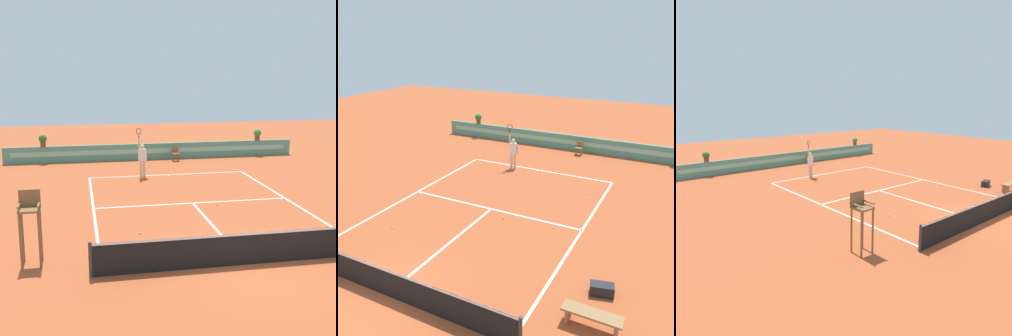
{
  "view_description": "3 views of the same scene",
  "coord_description": "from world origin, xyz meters",
  "views": [
    {
      "loc": [
        -4.61,
        -11.79,
        5.44
      ],
      "look_at": [
        -0.56,
        8.94,
        1.0
      ],
      "focal_mm": 49.83,
      "sensor_mm": 36.0,
      "label": 1
    },
    {
      "loc": [
        7.31,
        -6.4,
        7.37
      ],
      "look_at": [
        -0.56,
        8.94,
        1.0
      ],
      "focal_mm": 39.69,
      "sensor_mm": 36.0,
      "label": 2
    },
    {
      "loc": [
        -12.96,
        -6.41,
        5.16
      ],
      "look_at": [
        -0.56,
        8.94,
        1.0
      ],
      "focal_mm": 34.52,
      "sensor_mm": 36.0,
      "label": 3
    }
  ],
  "objects": [
    {
      "name": "bench_courtside",
      "position": [
        5.78,
        1.49,
        0.38
      ],
      "size": [
        1.6,
        0.44,
        0.51
      ],
      "color": "olive",
      "rests_on": "ground"
    },
    {
      "name": "tennis_ball_mid_court",
      "position": [
        3.36,
        9.82,
        0.03
      ],
      "size": [
        0.07,
        0.07,
        0.07
      ],
      "primitive_type": "sphere",
      "color": "#CCE033",
      "rests_on": "ground"
    },
    {
      "name": "tennis_ball_near_baseline",
      "position": [
        0.9,
        5.87,
        0.03
      ],
      "size": [
        0.07,
        0.07,
        0.07
      ],
      "primitive_type": "sphere",
      "color": "#CCE033",
      "rests_on": "ground"
    },
    {
      "name": "net",
      "position": [
        0.0,
        0.0,
        0.51
      ],
      "size": [
        8.92,
        0.1,
        1.0
      ],
      "color": "#333333",
      "rests_on": "ground"
    },
    {
      "name": "tennis_player",
      "position": [
        -1.41,
        11.47,
        1.05
      ],
      "size": [
        0.57,
        0.35,
        2.58
      ],
      "color": "beige",
      "rests_on": "ground"
    },
    {
      "name": "court_lines",
      "position": [
        0.0,
        6.72,
        0.0
      ],
      "size": [
        8.32,
        11.94,
        0.01
      ],
      "color": "white",
      "rests_on": "ground"
    },
    {
      "name": "ball_kid_chair",
      "position": [
        1.2,
        15.66,
        0.48
      ],
      "size": [
        0.44,
        0.44,
        0.85
      ],
      "color": "brown",
      "rests_on": "ground"
    },
    {
      "name": "tennis_ball_by_sideline",
      "position": [
        -2.66,
        3.11,
        0.03
      ],
      "size": [
        0.07,
        0.07,
        0.07
      ],
      "primitive_type": "sphere",
      "color": "#CCE033",
      "rests_on": "ground"
    },
    {
      "name": "gear_bag",
      "position": [
        5.7,
        2.96,
        0.18
      ],
      "size": [
        0.77,
        0.52,
        0.36
      ],
      "primitive_type": "cube",
      "rotation": [
        0.0,
        0.0,
        0.25
      ],
      "color": "black",
      "rests_on": "ground"
    },
    {
      "name": "ground_plane",
      "position": [
        0.0,
        6.0,
        0.0
      ],
      "size": [
        60.0,
        60.0,
        0.0
      ],
      "primitive_type": "plane",
      "color": "#A84C28"
    },
    {
      "name": "potted_plant_far_left",
      "position": [
        -6.65,
        16.39,
        1.41
      ],
      "size": [
        0.48,
        0.48,
        0.72
      ],
      "color": "brown",
      "rests_on": "back_wall_barrier"
    },
    {
      "name": "back_wall_barrier",
      "position": [
        0.0,
        16.39,
        0.5
      ],
      "size": [
        18.0,
        0.21,
        1.0
      ],
      "color": "#4C8E7A",
      "rests_on": "ground"
    }
  ]
}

